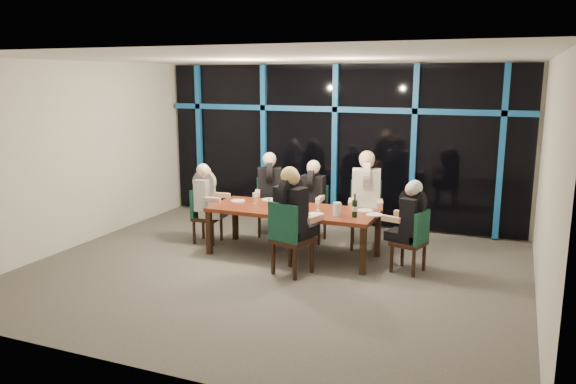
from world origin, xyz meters
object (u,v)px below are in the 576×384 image
chair_end_left (203,213)px  diner_end_right (410,212)px  chair_far_right (366,210)px  water_pitcher (337,209)px  diner_near_mid (292,205)px  wine_bottle (355,208)px  chair_end_right (414,238)px  dining_table (293,213)px  chair_far_left (270,203)px  diner_far_mid (312,189)px  diner_far_right (366,186)px  diner_far_left (270,182)px  chair_near_mid (288,235)px  diner_end_left (206,192)px  chair_far_mid (314,210)px

chair_end_left → diner_end_right: bearing=-97.2°
diner_end_right → chair_far_right: bearing=-122.5°
water_pitcher → diner_near_mid: bearing=-114.2°
wine_bottle → diner_near_mid: bearing=-139.0°
diner_end_right → water_pitcher: bearing=-68.3°
chair_end_right → water_pitcher: 1.17m
dining_table → chair_end_left: chair_end_left is taller
chair_far_left → chair_end_right: 2.95m
chair_end_left → wine_bottle: wine_bottle is taller
dining_table → chair_end_left: 1.68m
diner_far_mid → diner_far_right: diner_far_right is taller
diner_end_right → diner_near_mid: (-1.51, -0.70, 0.13)m
diner_far_left → diner_end_right: diner_far_left is taller
chair_near_mid → diner_end_left: (-1.87, 0.96, 0.29)m
diner_end_left → wine_bottle: (2.61, -0.25, 0.01)m
diner_far_left → diner_far_right: diner_far_right is taller
chair_end_right → wine_bottle: (-0.86, -0.05, 0.37)m
chair_near_mid → water_pitcher: bearing=-110.2°
chair_far_mid → diner_far_left: diner_far_left is taller
chair_far_left → diner_far_mid: (0.86, -0.18, 0.35)m
chair_far_left → chair_near_mid: 2.19m
chair_far_right → water_pitcher: 1.14m
chair_far_left → diner_end_right: 2.89m
wine_bottle → diner_far_left: bearing=149.4°
chair_far_right → diner_end_right: (0.89, -0.99, 0.27)m
chair_far_right → water_pitcher: chair_far_right is taller
diner_end_left → diner_end_right: (3.40, -0.18, 0.00)m
chair_far_mid → chair_end_right: chair_far_mid is taller
diner_far_mid → diner_far_right: bearing=-3.7°
chair_near_mid → diner_far_right: bearing=-95.2°
chair_far_mid → chair_near_mid: chair_near_mid is taller
chair_far_mid → chair_end_left: (-1.68, -0.83, -0.02)m
chair_far_left → diner_far_left: bearing=-90.0°
chair_end_left → diner_far_mid: bearing=-70.5°
chair_far_right → diner_far_right: 0.44m
chair_far_right → diner_far_left: size_ratio=1.12×
water_pitcher → chair_far_right: bearing=97.3°
wine_bottle → chair_near_mid: bearing=-136.3°
diner_near_mid → chair_far_left: bearing=-41.0°
dining_table → diner_end_left: (-1.59, 0.10, 0.19)m
chair_far_right → water_pitcher: bearing=-110.9°
chair_far_mid → diner_near_mid: (0.29, -1.69, 0.48)m
diner_far_left → diner_far_mid: bearing=-30.5°
dining_table → wine_bottle: size_ratio=7.53×
diner_far_left → chair_far_mid: bearing=-25.0°
chair_far_mid → water_pitcher: 1.39m
chair_far_left → diner_far_right: size_ratio=0.94×
diner_end_left → diner_near_mid: 2.09m
chair_end_right → diner_far_right: 1.42m
chair_end_left → chair_end_right: chair_end_right is taller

